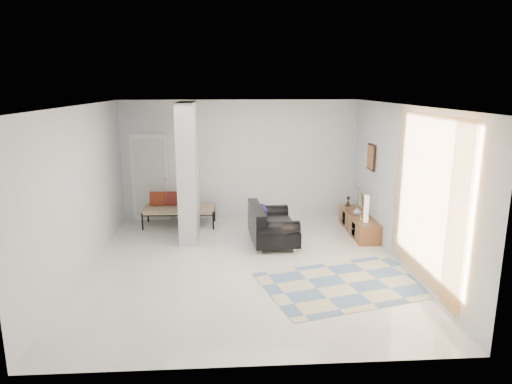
{
  "coord_description": "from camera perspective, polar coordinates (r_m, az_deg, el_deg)",
  "views": [
    {
      "loc": [
        -0.31,
        -7.59,
        3.12
      ],
      "look_at": [
        0.22,
        0.6,
        1.19
      ],
      "focal_mm": 32.0,
      "sensor_mm": 36.0,
      "label": 1
    }
  ],
  "objects": [
    {
      "name": "wall_back",
      "position": [
        10.74,
        -2.01,
        3.97
      ],
      "size": [
        6.0,
        0.0,
        6.0
      ],
      "primitive_type": "plane",
      "rotation": [
        1.57,
        0.0,
        0.0
      ],
      "color": "silver",
      "rests_on": "ground"
    },
    {
      "name": "floor",
      "position": [
        8.21,
        -1.29,
        -9.13
      ],
      "size": [
        6.0,
        6.0,
        0.0
      ],
      "primitive_type": "plane",
      "color": "beige",
      "rests_on": "ground"
    },
    {
      "name": "wall_art",
      "position": [
        9.88,
        14.23,
        4.24
      ],
      "size": [
        0.04,
        0.45,
        0.55
      ],
      "primitive_type": "cube",
      "color": "#321B0D",
      "rests_on": "wall_right"
    },
    {
      "name": "wall_front",
      "position": [
        4.91,
        0.13,
        -7.29
      ],
      "size": [
        6.0,
        0.0,
        6.0
      ],
      "primitive_type": "plane",
      "rotation": [
        -1.57,
        0.0,
        0.0
      ],
      "color": "silver",
      "rests_on": "ground"
    },
    {
      "name": "media_console",
      "position": [
        10.14,
        12.69,
        -3.84
      ],
      "size": [
        0.45,
        1.78,
        0.8
      ],
      "color": "brown",
      "rests_on": "floor"
    },
    {
      "name": "wall_right",
      "position": [
        8.36,
        17.84,
        0.69
      ],
      "size": [
        0.0,
        6.0,
        6.0
      ],
      "primitive_type": "plane",
      "rotation": [
        1.57,
        0.0,
        -1.57
      ],
      "color": "silver",
      "rests_on": "ground"
    },
    {
      "name": "partition_column",
      "position": [
        9.39,
        -8.48,
        2.49
      ],
      "size": [
        0.35,
        1.2,
        2.8
      ],
      "primitive_type": "cube",
      "color": "#ADB2B5",
      "rests_on": "floor"
    },
    {
      "name": "ceiling",
      "position": [
        7.61,
        -1.4,
        10.78
      ],
      "size": [
        6.0,
        6.0,
        0.0
      ],
      "primitive_type": "plane",
      "rotation": [
        3.14,
        0.0,
        0.0
      ],
      "color": "white",
      "rests_on": "wall_back"
    },
    {
      "name": "bronze_figurine",
      "position": [
        10.72,
        11.45,
        -1.14
      ],
      "size": [
        0.13,
        0.13,
        0.23
      ],
      "primitive_type": null,
      "rotation": [
        0.0,
        0.0,
        -0.17
      ],
      "color": "black",
      "rests_on": "media_console"
    },
    {
      "name": "vase",
      "position": [
        10.02,
        12.55,
        -2.33
      ],
      "size": [
        0.19,
        0.19,
        0.18
      ],
      "primitive_type": "imported",
      "rotation": [
        0.0,
        0.0,
        -0.08
      ],
      "color": "silver",
      "rests_on": "media_console"
    },
    {
      "name": "hallway_door",
      "position": [
        10.91,
        -13.08,
        1.75
      ],
      "size": [
        0.85,
        0.06,
        2.04
      ],
      "primitive_type": "cube",
      "color": "white",
      "rests_on": "floor"
    },
    {
      "name": "daybed",
      "position": [
        10.49,
        -9.7,
        -1.89
      ],
      "size": [
        1.61,
        0.71,
        0.77
      ],
      "rotation": [
        0.0,
        0.0,
        -0.03
      ],
      "color": "black",
      "rests_on": "floor"
    },
    {
      "name": "cylinder_lamp",
      "position": [
        9.51,
        13.62,
        -2.06
      ],
      "size": [
        0.1,
        0.1,
        0.56
      ],
      "primitive_type": "cylinder",
      "color": "white",
      "rests_on": "media_console"
    },
    {
      "name": "curtain",
      "position": [
        7.29,
        20.53,
        -0.9
      ],
      "size": [
        0.0,
        2.55,
        2.55
      ],
      "primitive_type": "plane",
      "rotation": [
        1.57,
        0.0,
        1.57
      ],
      "color": "gold",
      "rests_on": "wall_right"
    },
    {
      "name": "area_rug",
      "position": [
        7.62,
        11.36,
        -11.18
      ],
      "size": [
        3.02,
        2.39,
        0.01
      ],
      "primitive_type": "cube",
      "rotation": [
        0.0,
        0.0,
        0.26
      ],
      "color": "#C2BA94",
      "rests_on": "floor"
    },
    {
      "name": "loveseat",
      "position": [
        9.23,
        1.75,
        -4.21
      ],
      "size": [
        0.95,
        1.53,
        0.76
      ],
      "rotation": [
        0.0,
        0.0,
        0.06
      ],
      "color": "silver",
      "rests_on": "floor"
    },
    {
      "name": "wall_left",
      "position": [
        8.16,
        -21.02,
        0.14
      ],
      "size": [
        0.0,
        6.0,
        6.0
      ],
      "primitive_type": "plane",
      "rotation": [
        1.57,
        0.0,
        1.57
      ],
      "color": "silver",
      "rests_on": "ground"
    }
  ]
}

